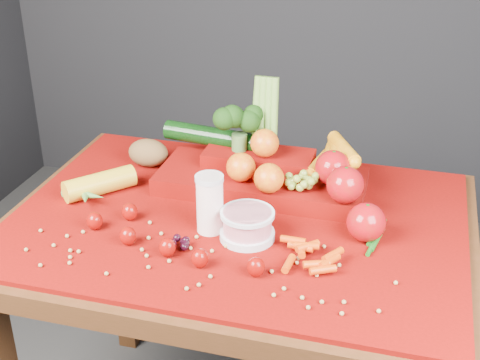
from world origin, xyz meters
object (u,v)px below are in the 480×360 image
(yogurt_bowl, at_px, (247,224))
(produce_mound, at_px, (275,170))
(table, at_px, (238,255))
(milk_glass, at_px, (210,202))

(yogurt_bowl, relative_size, produce_mound, 0.20)
(table, height_order, produce_mound, produce_mound)
(yogurt_bowl, bearing_deg, produce_mound, 87.85)
(yogurt_bowl, bearing_deg, table, 118.35)
(milk_glass, xyz_separation_m, yogurt_bowl, (0.09, -0.01, -0.04))
(yogurt_bowl, bearing_deg, milk_glass, 173.16)
(yogurt_bowl, distance_m, produce_mound, 0.24)
(table, height_order, milk_glass, milk_glass)
(milk_glass, distance_m, produce_mound, 0.25)
(milk_glass, distance_m, yogurt_bowl, 0.10)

